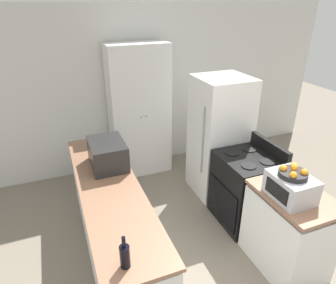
# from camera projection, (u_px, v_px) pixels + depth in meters

# --- Properties ---
(wall_back) EXTENTS (7.00, 0.06, 2.60)m
(wall_back) POSITION_uv_depth(u_px,v_px,m) (134.00, 90.00, 4.79)
(wall_back) COLOR silver
(wall_back) RESTS_ON ground_plane
(counter_left) EXTENTS (0.60, 2.46, 0.91)m
(counter_left) POSITION_uv_depth(u_px,v_px,m) (113.00, 222.00, 3.25)
(counter_left) COLOR silver
(counter_left) RESTS_ON ground_plane
(counter_right) EXTENTS (0.60, 0.82, 0.91)m
(counter_right) POSITION_uv_depth(u_px,v_px,m) (287.00, 232.00, 3.11)
(counter_right) COLOR silver
(counter_right) RESTS_ON ground_plane
(pantry_cabinet) EXTENTS (0.92, 0.49, 2.07)m
(pantry_cabinet) POSITION_uv_depth(u_px,v_px,m) (139.00, 112.00, 4.67)
(pantry_cabinet) COLOR silver
(pantry_cabinet) RESTS_ON ground_plane
(stove) EXTENTS (0.66, 0.72, 1.07)m
(stove) POSITION_uv_depth(u_px,v_px,m) (245.00, 189.00, 3.77)
(stove) COLOR black
(stove) RESTS_ON ground_plane
(refrigerator) EXTENTS (0.72, 0.68, 1.72)m
(refrigerator) POSITION_uv_depth(u_px,v_px,m) (219.00, 137.00, 4.23)
(refrigerator) COLOR white
(refrigerator) RESTS_ON ground_plane
(microwave) EXTENTS (0.39, 0.52, 0.30)m
(microwave) POSITION_uv_depth(u_px,v_px,m) (108.00, 154.00, 3.35)
(microwave) COLOR black
(microwave) RESTS_ON counter_left
(wine_bottle) EXTENTS (0.07, 0.07, 0.27)m
(wine_bottle) POSITION_uv_depth(u_px,v_px,m) (125.00, 256.00, 2.09)
(wine_bottle) COLOR black
(wine_bottle) RESTS_ON counter_left
(toaster_oven) EXTENTS (0.34, 0.41, 0.25)m
(toaster_oven) POSITION_uv_depth(u_px,v_px,m) (291.00, 187.00, 2.80)
(toaster_oven) COLOR #B2B2B7
(toaster_oven) RESTS_ON counter_right
(fruit_bowl) EXTENTS (0.26, 0.26, 0.13)m
(fruit_bowl) POSITION_uv_depth(u_px,v_px,m) (293.00, 173.00, 2.73)
(fruit_bowl) COLOR black
(fruit_bowl) RESTS_ON toaster_oven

